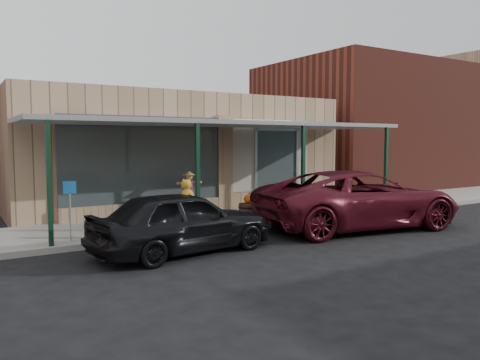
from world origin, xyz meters
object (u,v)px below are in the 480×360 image
barrel_pumpkin (249,209)px  handicap_sign (70,203)px  barrel_scarecrow (189,202)px  parked_sedan (182,221)px  car_maroon (358,199)px

barrel_pumpkin → handicap_sign: 5.56m
barrel_scarecrow → barrel_pumpkin: size_ratio=1.86×
handicap_sign → parked_sedan: bearing=-23.9°
barrel_pumpkin → handicap_sign: bearing=-173.2°
barrel_scarecrow → parked_sedan: 4.08m
barrel_pumpkin → car_maroon: size_ratio=0.13×
barrel_scarecrow → barrel_pumpkin: bearing=-55.0°
barrel_scarecrow → handicap_sign: size_ratio=1.02×
handicap_sign → car_maroon: car_maroon is taller
barrel_pumpkin → parked_sedan: 4.32m
handicap_sign → car_maroon: (7.63, -1.82, -0.23)m
handicap_sign → parked_sedan: (2.02, -1.91, -0.35)m
barrel_scarecrow → car_maroon: size_ratio=0.24×
car_maroon → barrel_scarecrow: bearing=55.7°
barrel_pumpkin → barrel_scarecrow: bearing=146.3°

